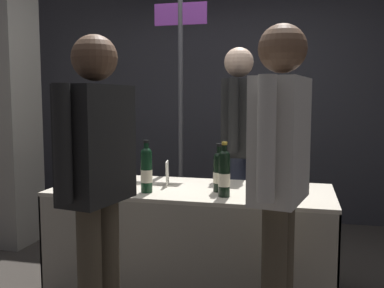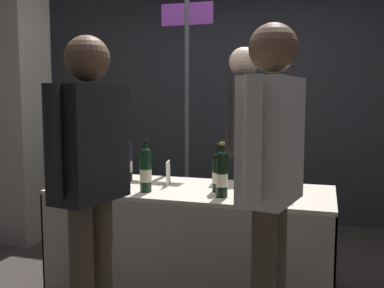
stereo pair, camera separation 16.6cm
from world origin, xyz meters
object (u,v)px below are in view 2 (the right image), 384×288
(wine_glass_mid, at_px, (288,185))
(display_bottle_0, at_px, (267,175))
(tasting_table, at_px, (192,219))
(wine_glass_near_vendor, at_px, (127,171))
(vendor_presenter, at_px, (243,132))
(concrete_pillar, at_px, (16,74))
(wine_glass_near_taster, at_px, (298,174))
(booth_signpost, at_px, (187,98))
(flower_vase, at_px, (85,168))
(featured_wine_bottle, at_px, (218,171))
(taster_foreground_right, at_px, (271,167))

(wine_glass_mid, bearing_deg, display_bottle_0, -176.88)
(display_bottle_0, bearing_deg, tasting_table, 159.69)
(wine_glass_near_vendor, relative_size, vendor_presenter, 0.09)
(concrete_pillar, xyz_separation_m, wine_glass_near_taster, (2.58, -0.38, -0.74))
(booth_signpost, bearing_deg, display_bottle_0, -52.68)
(wine_glass_near_taster, bearing_deg, flower_vase, -166.30)
(wine_glass_near_vendor, bearing_deg, booth_signpost, 84.71)
(featured_wine_bottle, xyz_separation_m, flower_vase, (-0.96, -0.04, -0.02))
(flower_vase, height_order, booth_signpost, booth_signpost)
(concrete_pillar, distance_m, featured_wine_bottle, 2.32)
(concrete_pillar, relative_size, featured_wine_bottle, 9.97)
(tasting_table, bearing_deg, flower_vase, -172.55)
(featured_wine_bottle, distance_m, vendor_presenter, 0.83)
(display_bottle_0, distance_m, wine_glass_mid, 0.13)
(wine_glass_near_vendor, height_order, vendor_presenter, vendor_presenter)
(wine_glass_near_vendor, bearing_deg, flower_vase, -179.82)
(wine_glass_mid, height_order, taster_foreground_right, taster_foreground_right)
(featured_wine_bottle, bearing_deg, flower_vase, -177.77)
(display_bottle_0, relative_size, taster_foreground_right, 0.20)
(booth_signpost, bearing_deg, taster_foreground_right, -59.88)
(wine_glass_mid, bearing_deg, wine_glass_near_taster, 86.63)
(vendor_presenter, bearing_deg, wine_glass_near_taster, 44.08)
(wine_glass_near_vendor, xyz_separation_m, taster_foreground_right, (1.04, -0.59, 0.17))
(tasting_table, bearing_deg, booth_signpost, 109.75)
(vendor_presenter, bearing_deg, display_bottle_0, 19.14)
(tasting_table, bearing_deg, display_bottle_0, -20.31)
(tasting_table, xyz_separation_m, wine_glass_near_taster, (0.68, 0.25, 0.31))
(concrete_pillar, xyz_separation_m, taster_foreground_right, (2.51, -1.32, -0.56))
(featured_wine_bottle, bearing_deg, tasting_table, 162.44)
(wine_glass_near_vendor, height_order, flower_vase, flower_vase)
(tasting_table, relative_size, featured_wine_bottle, 5.92)
(featured_wine_bottle, distance_m, wine_glass_near_vendor, 0.63)
(featured_wine_bottle, distance_m, taster_foreground_right, 0.76)
(featured_wine_bottle, height_order, display_bottle_0, display_bottle_0)
(vendor_presenter, bearing_deg, featured_wine_bottle, -0.50)
(tasting_table, relative_size, wine_glass_near_vendor, 12.04)
(tasting_table, bearing_deg, taster_foreground_right, -48.61)
(wine_glass_mid, height_order, booth_signpost, booth_signpost)
(display_bottle_0, bearing_deg, wine_glass_near_taster, 71.50)
(taster_foreground_right, bearing_deg, wine_glass_near_taster, 7.43)
(concrete_pillar, distance_m, vendor_presenter, 2.17)
(display_bottle_0, height_order, wine_glass_near_taster, display_bottle_0)
(wine_glass_near_vendor, bearing_deg, wine_glass_near_taster, 17.48)
(display_bottle_0, bearing_deg, taster_foreground_right, -80.74)
(booth_signpost, bearing_deg, tasting_table, -70.25)
(concrete_pillar, height_order, booth_signpost, concrete_pillar)
(featured_wine_bottle, relative_size, wine_glass_mid, 2.32)
(concrete_pillar, relative_size, flower_vase, 8.70)
(tasting_table, xyz_separation_m, booth_signpost, (-0.34, 0.94, 0.83))
(tasting_table, relative_size, wine_glass_mid, 13.70)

